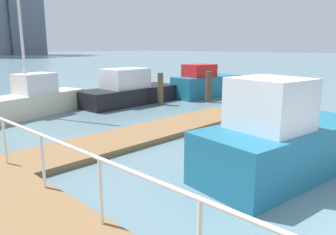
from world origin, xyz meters
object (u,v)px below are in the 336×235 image
object	(u,v)px
moored_boat_1	(129,91)
moored_boat_4	(29,100)
moored_boat_2	(206,84)
moored_boat_3	(281,141)

from	to	relation	value
moored_boat_1	moored_boat_4	world-z (taller)	moored_boat_4
moored_boat_2	moored_boat_4	bearing A→B (deg)	167.35
moored_boat_3	moored_boat_4	xyz separation A→B (m)	(-1.25, 11.17, -0.14)
moored_boat_1	moored_boat_2	xyz separation A→B (m)	(4.84, -1.50, 0.09)
moored_boat_4	moored_boat_3	bearing A→B (deg)	-83.63
moored_boat_1	moored_boat_4	xyz separation A→B (m)	(-5.11, 0.74, 0.01)
moored_boat_1	moored_boat_2	distance (m)	5.06
moored_boat_1	moored_boat_4	distance (m)	5.17
moored_boat_2	moored_boat_1	bearing A→B (deg)	162.78
moored_boat_1	moored_boat_3	bearing A→B (deg)	-110.33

